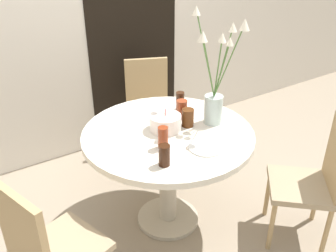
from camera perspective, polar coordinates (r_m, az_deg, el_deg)
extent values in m
plane|color=gray|center=(2.85, 0.00, -13.98)|extent=(16.00, 16.00, 0.00)
cube|color=silver|center=(3.31, -12.87, 16.95)|extent=(8.00, 0.05, 2.60)
cube|color=black|center=(3.53, -5.28, 13.59)|extent=(0.90, 0.01, 2.05)
cylinder|color=silver|center=(2.42, 0.00, -1.25)|extent=(1.11, 1.11, 0.04)
cylinder|color=#B7AD99|center=(2.61, 0.00, -8.05)|extent=(0.12, 0.12, 0.67)
cylinder|color=#B7AD99|center=(2.84, 0.00, -13.76)|extent=(0.44, 0.44, 0.03)
cube|color=#9E896B|center=(3.33, -2.77, 1.39)|extent=(0.52, 0.52, 0.04)
cube|color=tan|center=(3.40, -3.31, 6.53)|extent=(0.36, 0.18, 0.46)
cylinder|color=tan|center=(3.28, -5.22, -3.53)|extent=(0.03, 0.03, 0.39)
cylinder|color=tan|center=(3.32, 0.64, -2.97)|extent=(0.03, 0.03, 0.39)
cylinder|color=tan|center=(3.57, -5.78, -0.68)|extent=(0.03, 0.03, 0.39)
cylinder|color=tan|center=(3.61, -0.40, -0.21)|extent=(0.03, 0.03, 0.39)
cube|color=#9E896B|center=(2.15, -15.78, -17.65)|extent=(0.50, 0.50, 0.04)
cube|color=tan|center=(1.92, -21.26, -15.05)|extent=(0.15, 0.37, 0.46)
cylinder|color=tan|center=(2.47, -14.27, -17.13)|extent=(0.03, 0.03, 0.39)
cube|color=#9E896B|center=(2.63, 19.52, -8.66)|extent=(0.57, 0.57, 0.04)
cylinder|color=tan|center=(2.86, 14.95, -9.89)|extent=(0.03, 0.03, 0.39)
cylinder|color=tan|center=(2.60, 15.50, -14.50)|extent=(0.03, 0.03, 0.39)
cylinder|color=tan|center=(2.92, 21.67, -10.19)|extent=(0.03, 0.03, 0.39)
cylinder|color=tan|center=(2.67, 22.98, -14.68)|extent=(0.03, 0.03, 0.39)
cylinder|color=white|center=(2.41, -0.46, 0.52)|extent=(0.21, 0.21, 0.10)
cylinder|color=#E54C4C|center=(2.37, -0.47, 2.08)|extent=(0.01, 0.01, 0.04)
cylinder|color=#B2C6C1|center=(2.50, 6.90, 2.53)|extent=(0.12, 0.12, 0.19)
cylinder|color=#4C7538|center=(2.37, 7.63, 8.74)|extent=(0.01, 0.05, 0.39)
cone|color=silver|center=(2.30, 8.28, 13.21)|extent=(0.05, 0.05, 0.06)
cylinder|color=#4C7538|center=(2.36, 8.18, 8.44)|extent=(0.03, 0.09, 0.38)
cone|color=silver|center=(2.29, 9.44, 12.60)|extent=(0.05, 0.05, 0.05)
cylinder|color=#4C7538|center=(2.39, 8.41, 9.49)|extent=(0.10, 0.04, 0.44)
cone|color=silver|center=(2.35, 9.89, 14.65)|extent=(0.05, 0.05, 0.06)
cylinder|color=#4C7538|center=(2.40, 5.74, 10.77)|extent=(0.06, 0.16, 0.53)
cone|color=silver|center=(2.38, 4.36, 17.17)|extent=(0.05, 0.05, 0.06)
cylinder|color=#4C7538|center=(2.31, 9.16, 9.45)|extent=(0.04, 0.19, 0.50)
cone|color=silver|center=(2.19, 11.63, 14.93)|extent=(0.06, 0.06, 0.07)
cylinder|color=#4C7538|center=(2.33, 6.23, 8.79)|extent=(0.14, 0.03, 0.42)
cone|color=silver|center=(2.22, 5.33, 13.48)|extent=(0.06, 0.06, 0.07)
cylinder|color=white|center=(2.25, 5.82, -3.23)|extent=(0.21, 0.21, 0.01)
cylinder|color=#33190C|center=(2.05, -0.57, -4.49)|extent=(0.06, 0.06, 0.12)
cylinder|color=maroon|center=(2.21, -0.76, -1.79)|extent=(0.06, 0.06, 0.14)
cylinder|color=#51280F|center=(2.45, 3.04, 1.27)|extent=(0.08, 0.08, 0.12)
cylinder|color=maroon|center=(2.56, 2.11, 2.61)|extent=(0.08, 0.08, 0.13)
cylinder|color=#33190C|center=(2.67, 1.85, 3.82)|extent=(0.06, 0.06, 0.13)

